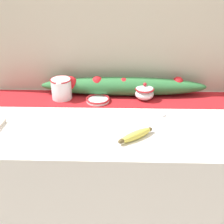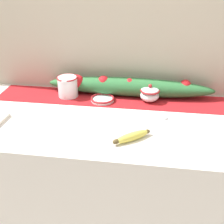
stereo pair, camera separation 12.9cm
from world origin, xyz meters
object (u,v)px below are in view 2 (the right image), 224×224
Objects in this scene: small_dish at (102,99)px; banana at (132,137)px; sugar_bowl at (150,94)px; spoon at (162,117)px; cream_pitcher at (68,86)px.

banana is at bearing -62.19° from small_dish.
spoon is at bearing -69.00° from sugar_bowl.
banana is at bearing -45.26° from cream_pitcher.
banana is 1.07× the size of spoon.
cream_pitcher is 0.21m from small_dish.
sugar_bowl is 0.70× the size of spoon.
small_dish is 0.86× the size of spoon.
banana is (0.38, -0.39, -0.04)m from cream_pitcher.
small_dish is at bearing -172.09° from sugar_bowl.
cream_pitcher is 0.54m from banana.
spoon is (0.51, -0.17, -0.06)m from cream_pitcher.
sugar_bowl is (0.45, -0.00, -0.02)m from cream_pitcher.
spoon is (0.32, -0.14, -0.01)m from small_dish.
sugar_bowl is at bearing 80.57° from banana.
spoon is at bearing 58.24° from banana.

